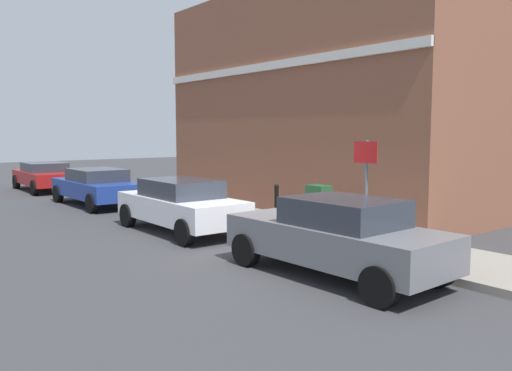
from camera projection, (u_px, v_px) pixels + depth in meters
The scene contains 11 objects.
ground at pixel (264, 250), 11.51m from camera, with size 80.00×80.00×0.00m, color #38383A.
sidewalk at pixel (198, 208), 17.43m from camera, with size 2.36×30.00×0.15m, color gray.
corner_building at pixel (337, 103), 17.95m from camera, with size 6.33×11.49×7.22m.
car_grey at pixel (337, 236), 9.36m from camera, with size 1.91×4.32×1.44m.
car_white at pixel (181, 204), 13.55m from camera, with size 1.81×4.23×1.39m.
car_blue at pixel (97, 186), 18.53m from camera, with size 1.92×4.47×1.31m.
car_red at pixel (45, 175), 23.19m from camera, with size 2.01×4.42×1.26m.
utility_cabinet at pixel (319, 210), 12.91m from camera, with size 0.46×0.61×1.15m.
bollard_near_cabinet at pixel (276, 201), 14.32m from camera, with size 0.14×0.14×1.04m.
bollard_far_kerb at pixel (208, 197), 15.20m from camera, with size 0.14×0.14×1.04m.
street_sign at pixel (366, 179), 10.62m from camera, with size 0.08×0.60×2.30m.
Camera 1 is at (-7.13, -8.77, 2.60)m, focal length 36.45 mm.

